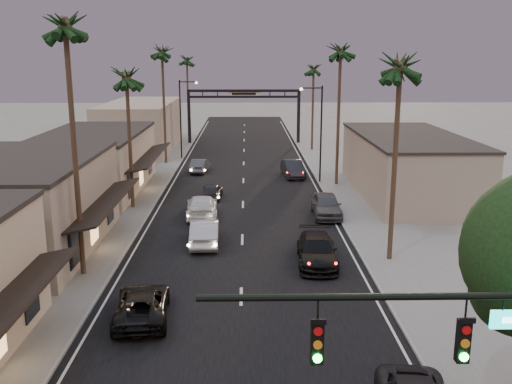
{
  "coord_description": "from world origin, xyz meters",
  "views": [
    {
      "loc": [
        0.27,
        -7.26,
        11.61
      ],
      "look_at": [
        0.94,
        30.86,
        2.5
      ],
      "focal_mm": 40.0,
      "sensor_mm": 36.0,
      "label": 1
    }
  ],
  "objects_px": {
    "streetlight_right": "(318,126)",
    "oncoming_pickup": "(142,304)",
    "palm_lc": "(126,72)",
    "palm_ra": "(401,59)",
    "curbside_black": "(317,251)",
    "traffic_signal": "(492,360)",
    "streetlight_left": "(183,113)",
    "palm_ld": "(162,48)",
    "palm_rb": "(341,47)",
    "palm_lb": "(65,19)",
    "oncoming_silver": "(205,232)",
    "palm_rc": "(314,66)",
    "arch": "(244,103)",
    "palm_far": "(187,57)"
  },
  "relations": [
    {
      "from": "streetlight_left",
      "to": "arch",
      "type": "bearing_deg",
      "value": 60.03
    },
    {
      "from": "traffic_signal",
      "to": "palm_lc",
      "type": "distance_m",
      "value": 35.46
    },
    {
      "from": "arch",
      "to": "palm_ld",
      "type": "xyz_separation_m",
      "value": [
        -8.6,
        -15.0,
        6.88
      ]
    },
    {
      "from": "traffic_signal",
      "to": "palm_lc",
      "type": "bearing_deg",
      "value": 114.06
    },
    {
      "from": "palm_lc",
      "to": "palm_ra",
      "type": "distance_m",
      "value": 20.99
    },
    {
      "from": "palm_ra",
      "to": "oncoming_silver",
      "type": "height_order",
      "value": "palm_ra"
    },
    {
      "from": "palm_lb",
      "to": "palm_ra",
      "type": "xyz_separation_m",
      "value": [
        17.2,
        2.0,
        -1.94
      ]
    },
    {
      "from": "palm_ld",
      "to": "oncoming_silver",
      "type": "xyz_separation_m",
      "value": [
        6.24,
        -27.84,
        -11.61
      ]
    },
    {
      "from": "arch",
      "to": "streetlight_right",
      "type": "bearing_deg",
      "value": -74.53
    },
    {
      "from": "palm_lb",
      "to": "palm_far",
      "type": "relative_size",
      "value": 1.15
    },
    {
      "from": "streetlight_left",
      "to": "palm_rc",
      "type": "relative_size",
      "value": 0.74
    },
    {
      "from": "palm_lb",
      "to": "oncoming_silver",
      "type": "height_order",
      "value": "palm_lb"
    },
    {
      "from": "palm_ld",
      "to": "palm_rb",
      "type": "distance_m",
      "value": 20.42
    },
    {
      "from": "palm_far",
      "to": "streetlight_right",
      "type": "bearing_deg",
      "value": -65.24
    },
    {
      "from": "traffic_signal",
      "to": "streetlight_left",
      "type": "height_order",
      "value": "streetlight_left"
    },
    {
      "from": "palm_ld",
      "to": "palm_rb",
      "type": "relative_size",
      "value": 1.0
    },
    {
      "from": "palm_ra",
      "to": "palm_rb",
      "type": "distance_m",
      "value": 20.02
    },
    {
      "from": "palm_far",
      "to": "arch",
      "type": "bearing_deg",
      "value": -43.95
    },
    {
      "from": "palm_ld",
      "to": "palm_rc",
      "type": "relative_size",
      "value": 1.16
    },
    {
      "from": "palm_ra",
      "to": "curbside_black",
      "type": "xyz_separation_m",
      "value": [
        -4.3,
        -0.46,
        -10.66
      ]
    },
    {
      "from": "streetlight_right",
      "to": "oncoming_pickup",
      "type": "distance_m",
      "value": 30.9
    },
    {
      "from": "palm_rb",
      "to": "oncoming_silver",
      "type": "distance_m",
      "value": 23.2
    },
    {
      "from": "streetlight_right",
      "to": "curbside_black",
      "type": "height_order",
      "value": "streetlight_right"
    },
    {
      "from": "streetlight_right",
      "to": "curbside_black",
      "type": "bearing_deg",
      "value": -96.96
    },
    {
      "from": "palm_ld",
      "to": "oncoming_pickup",
      "type": "xyz_separation_m",
      "value": [
        4.14,
        -38.36,
        -11.72
      ]
    },
    {
      "from": "curbside_black",
      "to": "streetlight_right",
      "type": "bearing_deg",
      "value": 86.22
    },
    {
      "from": "palm_lc",
      "to": "oncoming_pickup",
      "type": "distance_m",
      "value": 22.07
    },
    {
      "from": "oncoming_pickup",
      "to": "curbside_black",
      "type": "relative_size",
      "value": 0.93
    },
    {
      "from": "streetlight_right",
      "to": "palm_lc",
      "type": "distance_m",
      "value": 18.66
    },
    {
      "from": "arch",
      "to": "oncoming_silver",
      "type": "relative_size",
      "value": 3.1
    },
    {
      "from": "streetlight_right",
      "to": "palm_ra",
      "type": "distance_m",
      "value": 21.94
    },
    {
      "from": "oncoming_pickup",
      "to": "palm_rb",
      "type": "bearing_deg",
      "value": -120.69
    },
    {
      "from": "oncoming_pickup",
      "to": "arch",
      "type": "bearing_deg",
      "value": -99.95
    },
    {
      "from": "palm_ld",
      "to": "streetlight_left",
      "type": "bearing_deg",
      "value": 60.75
    },
    {
      "from": "arch",
      "to": "palm_lc",
      "type": "xyz_separation_m",
      "value": [
        -8.6,
        -34.0,
        4.94
      ]
    },
    {
      "from": "palm_ld",
      "to": "oncoming_pickup",
      "type": "bearing_deg",
      "value": -83.84
    },
    {
      "from": "traffic_signal",
      "to": "palm_lb",
      "type": "height_order",
      "value": "palm_lb"
    },
    {
      "from": "streetlight_right",
      "to": "palm_ld",
      "type": "distance_m",
      "value": 19.78
    },
    {
      "from": "palm_lc",
      "to": "palm_ld",
      "type": "relative_size",
      "value": 0.86
    },
    {
      "from": "arch",
      "to": "streetlight_left",
      "type": "height_order",
      "value": "streetlight_left"
    },
    {
      "from": "palm_ld",
      "to": "palm_rc",
      "type": "height_order",
      "value": "palm_ld"
    },
    {
      "from": "arch",
      "to": "palm_lb",
      "type": "bearing_deg",
      "value": -100.16
    },
    {
      "from": "palm_ld",
      "to": "arch",
      "type": "bearing_deg",
      "value": 60.17
    },
    {
      "from": "streetlight_right",
      "to": "palm_rc",
      "type": "xyz_separation_m",
      "value": [
        1.68,
        19.0,
        5.14
      ]
    },
    {
      "from": "streetlight_right",
      "to": "palm_far",
      "type": "height_order",
      "value": "palm_far"
    },
    {
      "from": "palm_ld",
      "to": "palm_ra",
      "type": "height_order",
      "value": "palm_ld"
    },
    {
      "from": "streetlight_right",
      "to": "palm_rc",
      "type": "height_order",
      "value": "palm_rc"
    },
    {
      "from": "palm_rc",
      "to": "oncoming_silver",
      "type": "height_order",
      "value": "palm_rc"
    },
    {
      "from": "traffic_signal",
      "to": "palm_rb",
      "type": "bearing_deg",
      "value": 85.84
    },
    {
      "from": "arch",
      "to": "palm_rc",
      "type": "height_order",
      "value": "palm_rc"
    }
  ]
}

